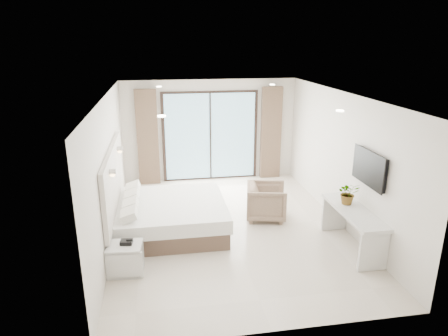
% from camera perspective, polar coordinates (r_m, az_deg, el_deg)
% --- Properties ---
extents(ground, '(6.20, 6.20, 0.00)m').
position_cam_1_polar(ground, '(8.28, 0.93, -8.51)').
color(ground, beige).
rests_on(ground, ground).
extents(room_shell, '(4.62, 6.22, 2.72)m').
position_cam_1_polar(room_shell, '(8.37, -1.26, 3.38)').
color(room_shell, silver).
rests_on(room_shell, ground).
extents(bed, '(2.17, 2.06, 0.74)m').
position_cam_1_polar(bed, '(8.11, -7.78, -6.79)').
color(bed, brown).
rests_on(bed, ground).
extents(nightstand, '(0.59, 0.50, 0.51)m').
position_cam_1_polar(nightstand, '(6.90, -13.92, -12.48)').
color(nightstand, silver).
rests_on(nightstand, ground).
extents(phone, '(0.21, 0.18, 0.06)m').
position_cam_1_polar(phone, '(6.78, -13.76, -10.24)').
color(phone, black).
rests_on(phone, nightstand).
extents(console_desk, '(0.53, 1.69, 0.77)m').
position_cam_1_polar(console_desk, '(7.64, 17.97, -7.08)').
color(console_desk, silver).
rests_on(console_desk, ground).
extents(plant, '(0.46, 0.49, 0.33)m').
position_cam_1_polar(plant, '(7.73, 17.30, -3.77)').
color(plant, '#33662D').
rests_on(plant, console_desk).
extents(armchair, '(0.91, 0.95, 0.83)m').
position_cam_1_polar(armchair, '(8.59, 6.07, -4.55)').
color(armchair, '#927A60').
rests_on(armchair, ground).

